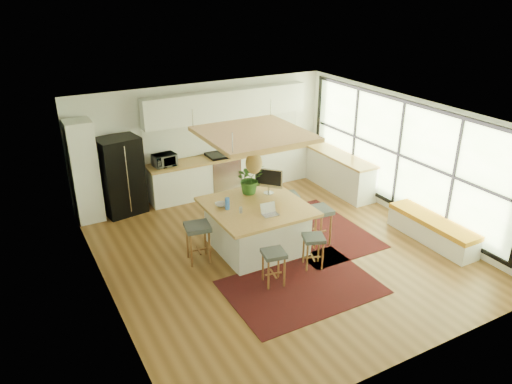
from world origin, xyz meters
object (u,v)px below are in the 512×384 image
stool_right_front (318,227)px  laptop (270,209)px  island_plant (250,182)px  island (257,227)px  monitor (269,181)px  stool_right_back (288,208)px  fridge (121,174)px  stool_near_right (313,250)px  microwave (164,159)px  stool_near_left (274,266)px  stool_left_side (198,244)px

stool_right_front → laptop: laptop is taller
island_plant → island: bearing=-105.9°
laptop → monitor: (0.47, 0.87, 0.14)m
island → stool_right_back: (1.10, 0.60, -0.11)m
island → monitor: monitor is taller
fridge → stool_right_front: bearing=-56.7°
monitor → stool_near_right: bearing=-38.8°
island → island_plant: 0.94m
laptop → monitor: monitor is taller
island_plant → microwave: bearing=113.4°
stool_near_left → stool_left_side: 1.59m
island → island_plant: island_plant is taller
microwave → island_plant: 2.53m
stool_left_side → microwave: size_ratio=1.47×
laptop → monitor: bearing=65.0°
fridge → stool_right_front: (3.05, -3.31, -0.57)m
stool_left_side → laptop: laptop is taller
stool_right_back → laptop: size_ratio=2.19×
fridge → laptop: 3.87m
stool_right_front → monitor: 1.36m
microwave → island_plant: (1.01, -2.32, 0.07)m
stool_near_left → island_plant: island_plant is taller
stool_right_front → microwave: size_ratio=1.49×
stool_near_left → island: bearing=74.5°
fridge → microwave: size_ratio=3.42×
monitor → fridge: bearing=-178.5°
fridge → laptop: (1.90, -3.37, 0.12)m
stool_near_right → monitor: monitor is taller
stool_near_right → microwave: 4.34m
microwave → island_plant: island_plant is taller
island → stool_right_back: island is taller
fridge → stool_right_front: fridge is taller
laptop → stool_near_right: bearing=-45.4°
stool_right_back → microwave: size_ratio=1.34×
monitor → microwave: size_ratio=1.11×
stool_left_side → island_plant: (1.37, 0.50, 0.82)m
island → stool_near_left: (-0.35, -1.25, -0.11)m
laptop → island_plant: 1.10m
stool_left_side → laptop: size_ratio=2.41×
fridge → laptop: bearing=-69.9°
stool_near_left → laptop: laptop is taller
fridge → monitor: fridge is taller
stool_near_left → stool_right_front: bearing=28.0°
monitor → microwave: (-1.33, 2.53, -0.09)m
stool_near_left → stool_near_right: bearing=7.9°
stool_right_back → monitor: monitor is taller
microwave → stool_near_right: bearing=-77.5°
fridge → island_plant: fridge is taller
island_plant → stool_left_side: bearing=-159.9°
monitor → stool_left_side: bearing=-122.2°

